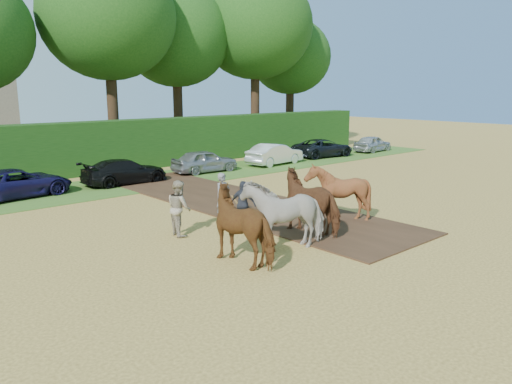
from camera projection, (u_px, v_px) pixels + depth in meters
name	position (u px, v px, depth m)	size (l,w,h in m)	color
ground	(344.00, 247.00, 15.59)	(120.00, 120.00, 0.00)	gold
earth_strip	(238.00, 202.00, 21.67)	(4.50, 17.00, 0.05)	#472D1C
grass_verge	(129.00, 184.00, 25.80)	(50.00, 5.00, 0.03)	#38601E
hedgerow	(90.00, 148.00, 28.78)	(46.00, 1.60, 3.00)	#14380F
spectator_near	(179.00, 208.00, 16.71)	(0.91, 0.71, 1.88)	beige
spectator_far	(243.00, 204.00, 17.69)	(0.98, 0.41, 1.67)	#282B36
plough_team	(297.00, 206.00, 16.35)	(7.18, 5.60, 2.16)	brown
parked_cars	(154.00, 168.00, 26.68)	(41.55, 3.14, 1.48)	#B2B6BA
treeline	(29.00, 15.00, 28.48)	(48.70, 10.60, 14.21)	#382616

